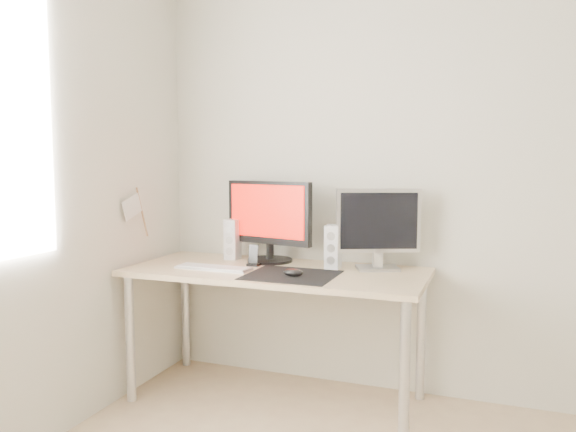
# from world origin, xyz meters

# --- Properties ---
(wall_back) EXTENTS (3.50, 0.00, 3.50)m
(wall_back) POSITION_xyz_m (0.00, 1.75, 1.25)
(wall_back) COLOR silver
(wall_back) RESTS_ON ground
(mousepad) EXTENTS (0.45, 0.40, 0.00)m
(mousepad) POSITION_xyz_m (-0.80, 1.26, 0.73)
(mousepad) COLOR black
(mousepad) RESTS_ON desk
(mouse) EXTENTS (0.10, 0.06, 0.04)m
(mouse) POSITION_xyz_m (-0.78, 1.23, 0.75)
(mouse) COLOR black
(mouse) RESTS_ON mousepad
(desk) EXTENTS (1.60, 0.70, 0.73)m
(desk) POSITION_xyz_m (-0.93, 1.38, 0.65)
(desk) COLOR #D1B587
(desk) RESTS_ON ground
(main_monitor) EXTENTS (0.55, 0.31, 0.47)m
(main_monitor) POSITION_xyz_m (-1.05, 1.57, 0.98)
(main_monitor) COLOR black
(main_monitor) RESTS_ON desk
(second_monitor) EXTENTS (0.43, 0.23, 0.43)m
(second_monitor) POSITION_xyz_m (-0.42, 1.56, 0.97)
(second_monitor) COLOR #ADADAF
(second_monitor) RESTS_ON desk
(speaker_left) EXTENTS (0.08, 0.09, 0.24)m
(speaker_left) POSITION_xyz_m (-1.29, 1.58, 0.85)
(speaker_left) COLOR white
(speaker_left) RESTS_ON desk
(speaker_right) EXTENTS (0.08, 0.09, 0.24)m
(speaker_right) POSITION_xyz_m (-0.64, 1.49, 0.85)
(speaker_right) COLOR white
(speaker_right) RESTS_ON desk
(keyboard) EXTENTS (0.42, 0.13, 0.02)m
(keyboard) POSITION_xyz_m (-1.25, 1.26, 0.74)
(keyboard) COLOR #B1B2B4
(keyboard) RESTS_ON desk
(phone_dock) EXTENTS (0.07, 0.06, 0.12)m
(phone_dock) POSITION_xyz_m (-1.08, 1.42, 0.77)
(phone_dock) COLOR black
(phone_dock) RESTS_ON desk
(pennant) EXTENTS (0.01, 0.23, 0.29)m
(pennant) POSITION_xyz_m (-1.72, 1.24, 1.05)
(pennant) COLOR #A57F54
(pennant) RESTS_ON wall_left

